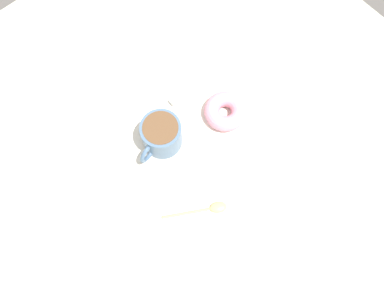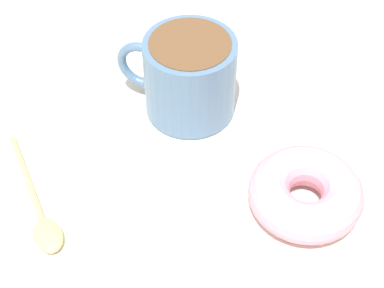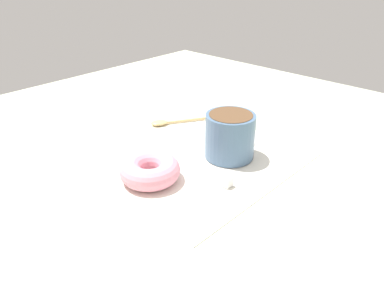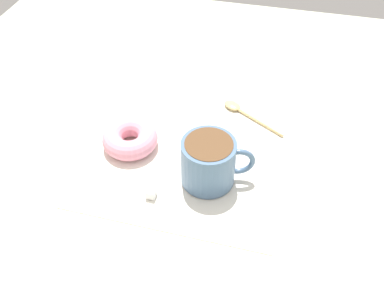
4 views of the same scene
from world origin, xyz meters
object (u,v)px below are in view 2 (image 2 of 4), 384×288
spoon (41,218)px  donut (304,195)px  coffee_cup (188,75)px  sugar_cube (290,100)px

spoon → donut: bearing=-51.9°
donut → spoon: donut is taller
spoon → coffee_cup: bearing=-7.4°
coffee_cup → donut: bearing=-106.8°
donut → spoon: bearing=128.1°
sugar_cube → spoon: bearing=156.4°
donut → spoon: (-13.77, 17.53, -1.38)cm
coffee_cup → sugar_cube: (5.79, -8.14, -3.45)cm
donut → sugar_cube: (10.37, 7.01, -1.03)cm
donut → sugar_cube: bearing=34.1°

